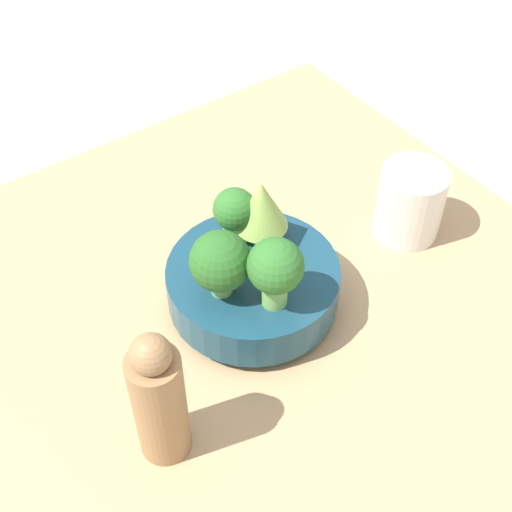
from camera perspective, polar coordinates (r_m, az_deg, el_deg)
name	(u,v)px	position (r m, az deg, el deg)	size (l,w,h in m)	color
ground_plane	(256,331)	(0.92, 0.02, -6.01)	(6.00, 6.00, 0.00)	#ADA89E
table	(256,320)	(0.90, 0.02, -5.12)	(0.82, 0.81, 0.05)	tan
bowl	(256,283)	(0.86, 0.00, -2.18)	(0.21, 0.21, 0.07)	navy
broccoli_floret_back	(220,262)	(0.78, -2.91, -0.45)	(0.07, 0.07, 0.08)	#7AB256
romanesco_piece_near	(261,206)	(0.83, 0.43, 3.99)	(0.06, 0.06, 0.09)	#609347
broccoli_floret_left	(275,269)	(0.77, 1.56, -1.03)	(0.06, 0.06, 0.09)	#7AB256
broccoli_floret_right	(235,213)	(0.84, -1.72, 3.49)	(0.05, 0.05, 0.08)	#7AB256
cup	(410,202)	(0.97, 12.23, 4.21)	(0.09, 0.09, 0.10)	silver
pepper_mill	(159,399)	(0.71, -7.79, -11.30)	(0.05, 0.05, 0.18)	#997047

